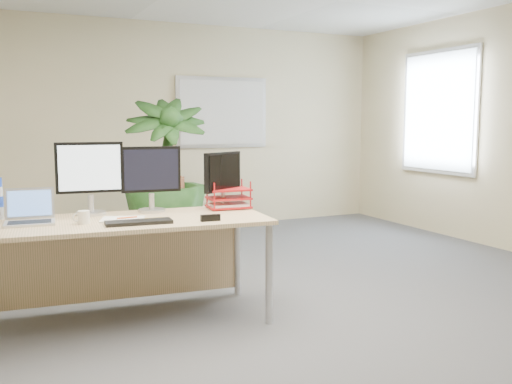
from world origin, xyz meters
name	(u,v)px	position (x,y,z in m)	size (l,w,h in m)	color
floor	(275,335)	(0.00, 0.00, 0.00)	(8.00, 8.00, 0.00)	#49494E
back_wall	(134,128)	(0.00, 4.00, 1.35)	(7.00, 0.04, 2.70)	#CBBE8F
whiteboard	(222,113)	(1.20, 3.97, 1.55)	(1.30, 0.04, 0.95)	silver
window	(438,112)	(3.47, 2.30, 1.55)	(0.04, 1.30, 1.55)	silver
desk	(127,238)	(-0.81, 0.78, 0.59)	(2.01, 0.99, 0.75)	tan
floor_plant	(165,187)	(-0.04, 2.47, 0.75)	(0.84, 0.84, 1.50)	#163914
monitor_left	(90,173)	(-1.02, 0.99, 1.06)	(0.48, 0.22, 0.53)	#BBBBC0
monitor_right	(151,175)	(-0.58, 0.93, 1.03)	(0.45, 0.20, 0.50)	#BBBBC0
monitor_dark	(223,176)	(-0.03, 0.85, 1.01)	(0.37, 0.22, 0.45)	#BBBBC0
laptop	(30,214)	(-1.46, 0.81, 0.81)	(0.34, 0.31, 0.23)	silver
keyboard	(139,222)	(-0.80, 0.46, 0.76)	(0.44, 0.15, 0.02)	black
coffee_mug	(83,217)	(-1.13, 0.62, 0.79)	(0.11, 0.08, 0.09)	white
spiral_notebook	(123,219)	(-0.86, 0.65, 0.76)	(0.29, 0.22, 0.01)	white
orange_pen	(127,218)	(-0.83, 0.65, 0.77)	(0.01, 0.01, 0.14)	#E95119
yellow_highlighter	(153,219)	(-0.67, 0.58, 0.76)	(0.02, 0.02, 0.12)	yellow
letter_tray	(229,200)	(0.01, 0.84, 0.82)	(0.34, 0.27, 0.15)	#B31617
stapler	(210,218)	(-0.32, 0.36, 0.77)	(0.14, 0.04, 0.05)	black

